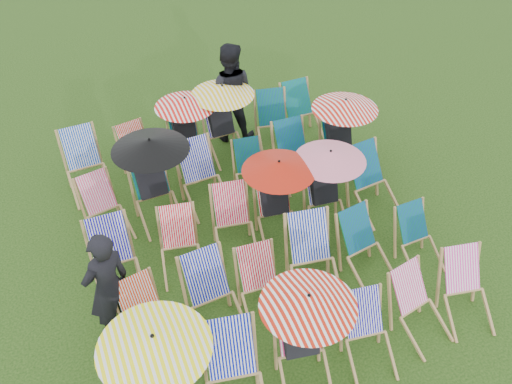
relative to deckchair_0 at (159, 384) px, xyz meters
name	(u,v)px	position (x,y,z in m)	size (l,w,h in m)	color
ground	(260,244)	(2.07, 2.16, -0.75)	(100.00, 100.00, 0.00)	black
deckchair_0	(159,384)	(0.00, 0.00, 0.00)	(1.19, 1.27, 1.42)	#A2804C
deckchair_1	(235,379)	(0.81, -0.12, -0.24)	(0.83, 1.04, 1.02)	#A2804C
deckchair_2	(305,338)	(1.69, -0.04, -0.06)	(1.10, 1.18, 1.31)	#A2804C
deckchair_3	(369,336)	(2.51, -0.16, -0.31)	(0.68, 0.87, 0.87)	#A2804C
deckchair_4	(421,308)	(3.33, -0.05, -0.30)	(0.74, 0.92, 0.89)	#A2804C
deckchair_5	(468,292)	(4.04, -0.07, -0.30)	(0.74, 0.93, 0.90)	#A2804C
deckchair_6	(148,321)	(0.12, 1.07, -0.31)	(0.73, 0.91, 0.89)	#A2804C
deckchair_7	(215,299)	(0.98, 1.04, -0.25)	(0.73, 0.96, 0.99)	#A2804C
deckchair_8	(263,288)	(1.62, 1.01, -0.31)	(0.64, 0.85, 0.88)	#A2804C
deckchair_9	(314,261)	(2.43, 1.13, -0.24)	(0.82, 1.03, 1.02)	#A2804C
deckchair_10	(367,248)	(3.24, 1.09, -0.29)	(0.74, 0.94, 0.92)	#A2804C
deckchair_11	(420,240)	(4.05, 0.99, -0.33)	(0.58, 0.79, 0.83)	#A2804C
deckchair_12	(115,263)	(-0.05, 2.15, -0.26)	(0.65, 0.91, 0.98)	#A2804C
deckchair_13	(180,246)	(0.86, 2.16, -0.31)	(0.72, 0.90, 0.88)	#A2804C
deckchair_14	(234,223)	(1.72, 2.28, -0.29)	(0.74, 0.93, 0.92)	#A2804C
deckchair_15	(277,199)	(2.42, 2.32, -0.07)	(1.08, 1.14, 1.28)	#A2804C
deckchair_16	(327,188)	(3.22, 2.26, -0.08)	(1.07, 1.13, 1.27)	#A2804C
deckchair_17	(374,183)	(4.06, 2.24, -0.24)	(0.78, 1.00, 1.01)	#A2804C
deckchair_18	(105,209)	(0.04, 3.35, -0.31)	(0.73, 0.91, 0.88)	#A2804C
deckchair_19	(154,179)	(0.84, 3.39, -0.02)	(1.17, 1.23, 1.39)	#A2804C
deckchair_20	(203,178)	(1.63, 3.42, -0.25)	(0.72, 0.96, 1.00)	#A2804C
deckchair_21	(251,170)	(2.46, 3.41, -0.34)	(0.63, 0.81, 0.82)	#A2804C
deckchair_22	(296,155)	(3.26, 3.41, -0.27)	(0.65, 0.90, 0.96)	#A2804C
deckchair_23	(342,135)	(4.11, 3.38, -0.06)	(1.11, 1.16, 1.31)	#A2804C
deckchair_24	(86,165)	(-0.04, 4.48, -0.25)	(0.70, 0.95, 1.00)	#A2804C
deckchair_25	(140,153)	(0.87, 4.55, -0.32)	(0.71, 0.88, 0.85)	#A2804C
deckchair_26	(186,130)	(1.73, 4.59, -0.10)	(1.04, 1.08, 1.23)	#A2804C
deckchair_27	(223,120)	(2.41, 4.59, -0.06)	(1.10, 1.16, 1.31)	#A2804C
deckchair_28	(274,123)	(3.33, 4.45, -0.27)	(0.79, 0.98, 0.96)	#A2804C
deckchair_29	(303,113)	(3.96, 4.54, -0.27)	(0.66, 0.91, 0.97)	#A2804C
person_left	(108,286)	(-0.23, 1.46, 0.09)	(0.61, 0.40, 1.67)	black
person_rear	(229,93)	(2.69, 5.04, 0.19)	(0.91, 0.71, 1.88)	black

